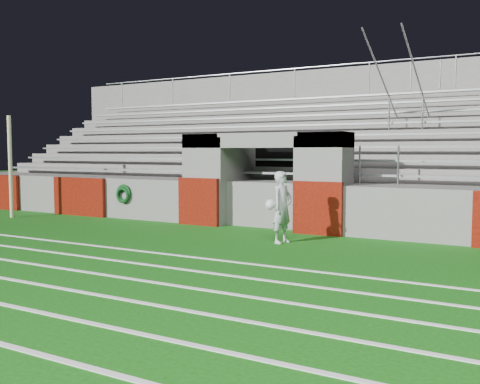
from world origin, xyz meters
The scene contains 5 objects.
ground centered at (0.00, 0.00, 0.00)m, with size 90.00×90.00×0.00m, color #0F520D.
field_post centered at (-8.00, 1.51, 1.61)m, with size 0.12×0.12×3.23m, color #C3BC91.
stadium_structure centered at (0.00, 7.97, 1.49)m, with size 26.00×8.48×5.42m.
goalkeeper_with_ball centered at (1.53, 1.40, 0.83)m, with size 0.56×0.68×1.65m.
hose_coil centered at (-4.60, 2.93, 0.78)m, with size 0.56×0.15×0.59m.
Camera 1 is at (6.65, -9.67, 2.10)m, focal length 40.00 mm.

